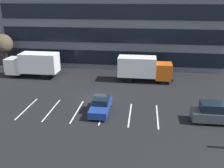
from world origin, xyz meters
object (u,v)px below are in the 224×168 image
object	(u,v)px
suv_charcoal	(215,113)
sedan_navy	(101,106)
box_truck_white	(33,64)
box_truck_orange	(144,68)
bare_tree	(3,44)

from	to	relation	value
suv_charcoal	sedan_navy	bearing A→B (deg)	176.29
box_truck_white	sedan_navy	size ratio (longest dim) A/B	1.77
box_truck_orange	bare_tree	xyz separation A→B (m)	(-22.41, 3.04, 2.26)
suv_charcoal	box_truck_orange	bearing A→B (deg)	121.36
box_truck_orange	sedan_navy	size ratio (longest dim) A/B	1.72
bare_tree	box_truck_orange	bearing A→B (deg)	-7.73
suv_charcoal	bare_tree	size ratio (longest dim) A/B	0.77
box_truck_white	suv_charcoal	world-z (taller)	box_truck_white
box_truck_white	suv_charcoal	size ratio (longest dim) A/B	1.76
suv_charcoal	bare_tree	distance (m)	32.83
box_truck_orange	sedan_navy	world-z (taller)	box_truck_orange
box_truck_orange	box_truck_white	world-z (taller)	box_truck_white
bare_tree	box_truck_white	bearing A→B (deg)	-26.69
sedan_navy	suv_charcoal	size ratio (longest dim) A/B	0.99
box_truck_white	bare_tree	bearing A→B (deg)	153.31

